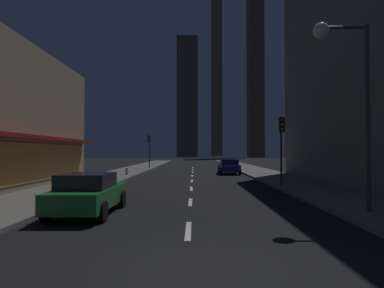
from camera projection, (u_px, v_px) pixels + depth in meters
ground_plane at (193, 171)px, 38.06m from camera, size 78.00×136.00×0.10m
sidewalk_right at (254, 170)px, 38.02m from camera, size 4.00×76.00×0.15m
sidewalk_left at (132, 170)px, 38.11m from camera, size 4.00×76.00×0.15m
lane_marking_center at (192, 181)px, 24.87m from camera, size 0.16×43.80×0.01m
skyscraper_distant_tall at (187, 97)px, 134.44m from camera, size 8.40×5.49×48.84m
skyscraper_distant_mid at (217, 76)px, 164.12m from camera, size 5.12×7.63×79.42m
skyscraper_distant_short at (255, 66)px, 120.38m from camera, size 5.30×6.95×66.67m
car_parked_near at (88, 193)px, 11.75m from camera, size 1.98×4.24×1.45m
car_parked_far at (229, 166)px, 32.55m from camera, size 1.98×4.24×1.45m
fire_hydrant_far_left at (127, 171)px, 29.74m from camera, size 0.42×0.30×0.65m
traffic_light_near_right at (282, 136)px, 20.16m from camera, size 0.32×0.48×4.20m
traffic_light_far_left at (149, 144)px, 41.71m from camera, size 0.32×0.48×4.20m
street_lamp_right at (344, 70)px, 11.52m from camera, size 1.96×0.56×6.58m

